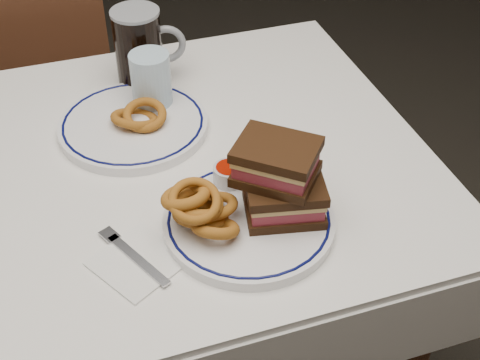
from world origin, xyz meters
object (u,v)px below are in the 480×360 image
object	(u,v)px
beer_mug	(140,47)
far_plate	(133,125)
chair_far	(36,76)
main_plate	(249,221)
reuben_sandwich	(280,180)

from	to	relation	value
beer_mug	far_plate	distance (m)	0.19
beer_mug	far_plate	size ratio (longest dim) A/B	0.58
far_plate	chair_far	bearing A→B (deg)	104.12
main_plate	reuben_sandwich	xyz separation A→B (m)	(0.05, 0.00, 0.07)
main_plate	beer_mug	xyz separation A→B (m)	(-0.07, 0.50, 0.08)
chair_far	main_plate	size ratio (longest dim) A/B	3.23
chair_far	reuben_sandwich	size ratio (longest dim) A/B	5.62
beer_mug	far_plate	xyz separation A→B (m)	(-0.06, -0.17, -0.08)
main_plate	beer_mug	world-z (taller)	beer_mug
reuben_sandwich	chair_far	bearing A→B (deg)	109.27
chair_far	beer_mug	world-z (taller)	chair_far
reuben_sandwich	far_plate	world-z (taller)	reuben_sandwich
far_plate	reuben_sandwich	bearing A→B (deg)	-60.95
chair_far	reuben_sandwich	world-z (taller)	chair_far
chair_far	far_plate	size ratio (longest dim) A/B	3.16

